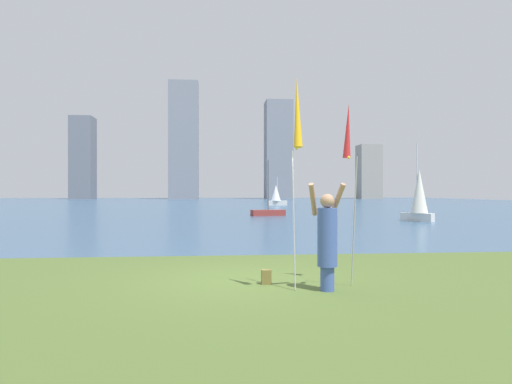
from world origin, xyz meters
The scene contains 12 objects.
ground centered at (0.00, 50.95, -0.06)m, with size 120.00×138.00×0.12m.
person centered at (1.53, -1.25, 0.99)m, with size 0.74×0.54×2.01m.
kite_flag_left centered at (0.95, -1.38, 3.21)m, with size 0.16×0.70×3.95m.
kite_flag_right centered at (2.12, -0.61, 2.97)m, with size 0.16×0.77×3.61m.
bag centered at (0.48, -0.53, 0.14)m, with size 0.19×0.16×0.29m.
sailboat_0 centered at (7.65, 49.53, 1.26)m, with size 2.61×1.39×3.73m.
sailboat_3 centered at (12.00, 17.40, 1.60)m, with size 1.64×1.92×4.81m.
sailboat_5 centered at (3.57, 24.66, 0.27)m, with size 2.68×1.32×4.20m.
skyline_tower_0 centered at (-30.73, 100.50, 9.55)m, with size 5.01×5.65×19.11m.
skyline_tower_1 centered at (-7.29, 98.26, 13.59)m, with size 6.76×5.44×27.18m.
skyline_tower_2 centered at (15.20, 100.17, 11.75)m, with size 6.32×6.26×23.51m.
skyline_tower_3 centered at (37.65, 100.00, 6.59)m, with size 5.30×4.92×13.17m.
Camera 1 is at (-0.59, -9.61, 1.85)m, focal length 32.21 mm.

